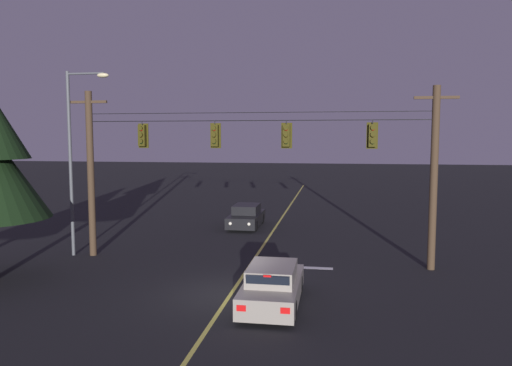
# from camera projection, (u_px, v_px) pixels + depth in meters

# --- Properties ---
(ground_plane) EXTENTS (180.00, 180.00, 0.00)m
(ground_plane) POSITION_uv_depth(u_px,v_px,m) (230.00, 295.00, 17.18)
(ground_plane) COLOR black
(lane_centre_stripe) EXTENTS (0.14, 60.00, 0.01)m
(lane_centre_stripe) POSITION_uv_depth(u_px,v_px,m) (270.00, 235.00, 27.69)
(lane_centre_stripe) COLOR #D1C64C
(lane_centre_stripe) RESTS_ON ground
(stop_bar_paint) EXTENTS (3.40, 0.36, 0.01)m
(stop_bar_paint) POSITION_uv_depth(u_px,v_px,m) (293.00, 267.00, 20.89)
(stop_bar_paint) COLOR silver
(stop_bar_paint) RESTS_ON ground
(signal_span_assembly) EXTENTS (17.21, 0.32, 7.73)m
(signal_span_assembly) POSITION_uv_depth(u_px,v_px,m) (252.00, 173.00, 21.42)
(signal_span_assembly) COLOR #423021
(signal_span_assembly) RESTS_ON ground
(traffic_light_leftmost) EXTENTS (0.48, 0.41, 1.22)m
(traffic_light_leftmost) POSITION_uv_depth(u_px,v_px,m) (142.00, 136.00, 22.06)
(traffic_light_leftmost) COLOR black
(traffic_light_left_inner) EXTENTS (0.48, 0.41, 1.22)m
(traffic_light_left_inner) POSITION_uv_depth(u_px,v_px,m) (215.00, 136.00, 21.52)
(traffic_light_left_inner) COLOR black
(traffic_light_centre) EXTENTS (0.48, 0.41, 1.22)m
(traffic_light_centre) POSITION_uv_depth(u_px,v_px,m) (286.00, 136.00, 21.00)
(traffic_light_centre) COLOR black
(traffic_light_right_inner) EXTENTS (0.48, 0.41, 1.22)m
(traffic_light_right_inner) POSITION_uv_depth(u_px,v_px,m) (372.00, 135.00, 20.41)
(traffic_light_right_inner) COLOR black
(car_waiting_near_lane) EXTENTS (1.80, 4.33, 1.39)m
(car_waiting_near_lane) POSITION_uv_depth(u_px,v_px,m) (272.00, 286.00, 16.11)
(car_waiting_near_lane) COLOR gray
(car_waiting_near_lane) RESTS_ON ground
(car_oncoming_lead) EXTENTS (1.80, 4.42, 1.39)m
(car_oncoming_lead) POSITION_uv_depth(u_px,v_px,m) (246.00, 216.00, 30.36)
(car_oncoming_lead) COLOR black
(car_oncoming_lead) RESTS_ON ground
(street_lamp_corner) EXTENTS (2.11, 0.30, 8.63)m
(street_lamp_corner) POSITION_uv_depth(u_px,v_px,m) (76.00, 147.00, 22.51)
(street_lamp_corner) COLOR #4C4F54
(street_lamp_corner) RESTS_ON ground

